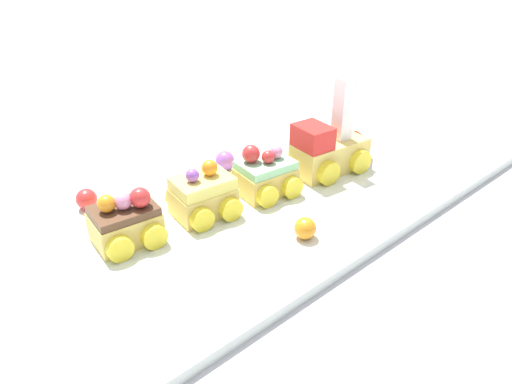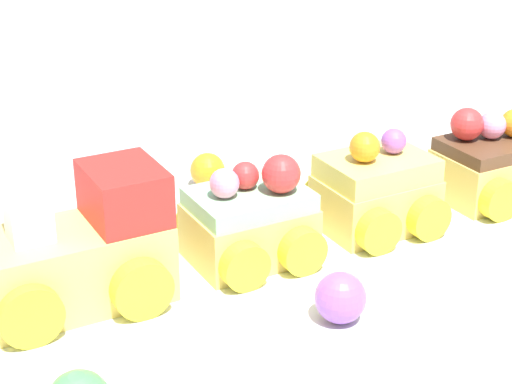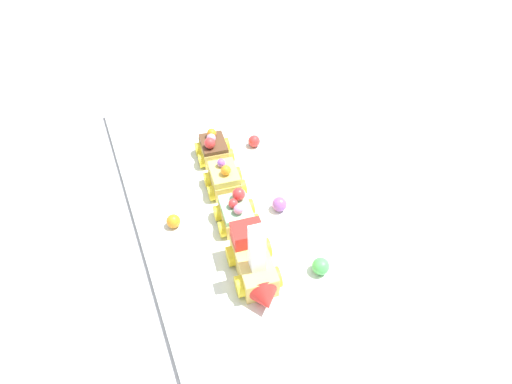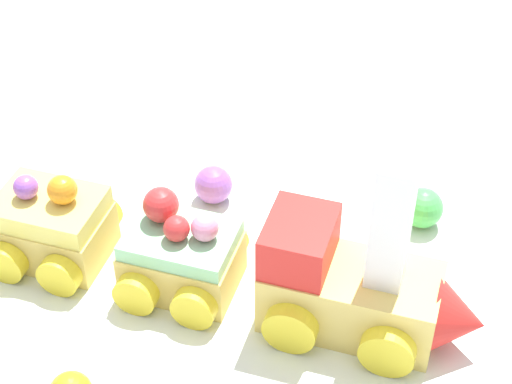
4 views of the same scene
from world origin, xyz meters
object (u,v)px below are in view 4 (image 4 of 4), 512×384
cake_train_locomotive (362,288)px  cake_car_lemon (53,227)px  gumball_green (423,208)px  cake_car_mint (181,256)px  gumball_purple (213,185)px

cake_train_locomotive → cake_car_lemon: (-0.19, 0.02, -0.01)m
cake_car_lemon → gumball_green: (0.22, 0.07, -0.01)m
cake_car_mint → gumball_green: 0.16m
cake_train_locomotive → cake_car_mint: 0.11m
gumball_purple → gumball_green: size_ratio=0.97×
cake_train_locomotive → cake_car_mint: (-0.10, 0.01, -0.01)m
cake_car_lemon → cake_train_locomotive: bearing=0.1°
gumball_purple → gumball_green: 0.13m
cake_car_lemon → gumball_purple: cake_car_lemon is taller
gumball_green → cake_car_lemon: bearing=-162.6°
cake_train_locomotive → cake_car_lemon: 0.19m
cake_car_lemon → gumball_purple: (0.08, 0.07, -0.01)m
cake_car_lemon → gumball_green: 0.23m
cake_train_locomotive → gumball_purple: (-0.10, 0.09, -0.02)m
cake_car_mint → gumball_green: (0.14, 0.08, -0.01)m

